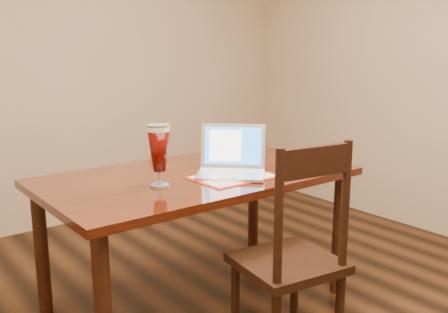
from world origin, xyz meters
TOP-DOWN VIEW (x-y plane):
  - dining_table at (0.06, 0.66)m, footprint 1.69×0.95m
  - dining_chair at (0.13, -0.02)m, footprint 0.51×0.50m

SIDE VIEW (x-z plane):
  - dining_chair at x=0.13m, z-range -0.03..1.04m
  - dining_table at x=0.06m, z-range 0.16..1.26m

